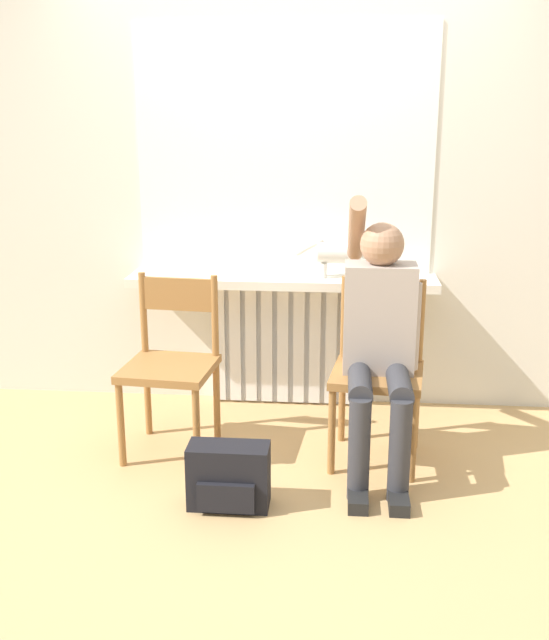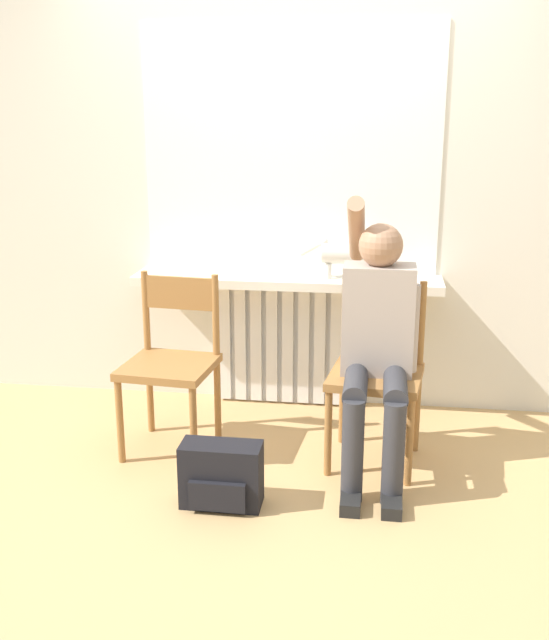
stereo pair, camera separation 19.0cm
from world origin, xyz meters
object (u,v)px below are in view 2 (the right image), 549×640
object	(u,v)px
chair_right	(377,370)
cat	(350,254)
person	(377,337)
backpack	(221,476)
chair_left	(172,360)

from	to	relation	value
chair_right	cat	xyz separation A→B (m)	(-0.17, 0.59, 0.46)
person	cat	bearing A→B (deg)	103.41
person	backpack	distance (m)	0.96
chair_right	person	size ratio (longest dim) A/B	0.67
chair_left	chair_right	xyz separation A→B (m)	(1.04, -0.00, 0.00)
chair_right	cat	bearing A→B (deg)	113.54
cat	person	bearing A→B (deg)	-76.59
chair_left	backpack	size ratio (longest dim) A/B	2.50
cat	backpack	world-z (taller)	cat
cat	backpack	size ratio (longest dim) A/B	1.25
chair_right	backpack	size ratio (longest dim) A/B	2.50
backpack	cat	bearing A→B (deg)	66.78
person	cat	xyz separation A→B (m)	(-0.17, 0.71, 0.26)
chair_left	backpack	world-z (taller)	chair_left
person	chair_right	bearing A→B (deg)	87.32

